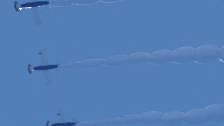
# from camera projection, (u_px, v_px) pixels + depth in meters

# --- Properties ---
(airplane_left_wingman) EXTENTS (7.35, 8.09, 2.68)m
(airplane_left_wingman) POSITION_uv_depth(u_px,v_px,m) (32.00, 5.00, 58.61)
(airplane_left_wingman) COLOR navy
(airplane_right_wingman) EXTENTS (7.35, 8.06, 2.84)m
(airplane_right_wingman) POSITION_uv_depth(u_px,v_px,m) (44.00, 68.00, 66.10)
(airplane_right_wingman) COLOR navy
(airplane_outer_left) EXTENTS (7.33, 7.96, 3.26)m
(airplane_outer_left) POSITION_uv_depth(u_px,v_px,m) (62.00, 125.00, 69.42)
(airplane_outer_left) COLOR navy
(smoke_trail_right_wingman) EXTENTS (39.68, 11.93, 5.93)m
(smoke_trail_right_wingman) POSITION_uv_depth(u_px,v_px,m) (181.00, 56.00, 62.66)
(smoke_trail_right_wingman) COLOR white
(smoke_trail_outer_left) EXTENTS (39.46, 12.90, 5.95)m
(smoke_trail_outer_left) POSITION_uv_depth(u_px,v_px,m) (193.00, 116.00, 65.86)
(smoke_trail_outer_left) COLOR white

